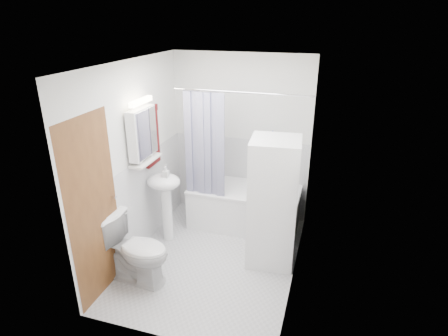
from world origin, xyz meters
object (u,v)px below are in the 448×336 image
(toilet, at_px, (135,250))
(washer_dryer, at_px, (273,203))
(bathtub, at_px, (244,205))
(sink, at_px, (165,192))

(toilet, bearing_deg, washer_dryer, -53.88)
(washer_dryer, height_order, toilet, washer_dryer)
(bathtub, height_order, washer_dryer, washer_dryer)
(sink, xyz_separation_m, toilet, (0.03, -0.88, -0.31))
(sink, height_order, toilet, sink)
(washer_dryer, xyz_separation_m, toilet, (-1.40, -0.83, -0.39))
(bathtub, xyz_separation_m, toilet, (-0.89, -1.52, 0.07))
(washer_dryer, bearing_deg, bathtub, 121.04)
(sink, height_order, washer_dryer, washer_dryer)
(sink, distance_m, washer_dryer, 1.43)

